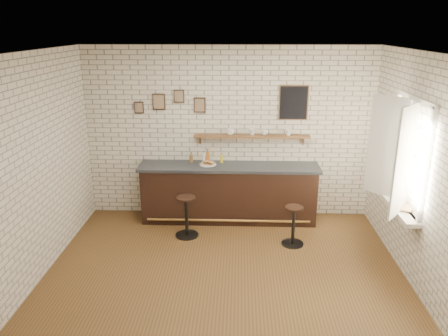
{
  "coord_description": "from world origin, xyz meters",
  "views": [
    {
      "loc": [
        0.19,
        -5.43,
        3.31
      ],
      "look_at": [
        -0.04,
        0.9,
        1.22
      ],
      "focal_mm": 35.0,
      "sensor_mm": 36.0,
      "label": 1
    }
  ],
  "objects_px": {
    "sandwich_plate": "(208,164)",
    "book_lower": "(400,208)",
    "bar_stool_left": "(186,215)",
    "shelf_cup_a": "(230,132)",
    "ciabatta_sandwich": "(208,162)",
    "bitters_bottle_brown": "(191,158)",
    "book_upper": "(400,207)",
    "shelf_cup_b": "(252,132)",
    "bitters_bottle_amber": "(208,157)",
    "condiment_bottle_yellow": "(222,159)",
    "bar_counter": "(229,193)",
    "bar_stool_right": "(293,224)",
    "bitters_bottle_white": "(204,158)",
    "shelf_cup_c": "(265,132)",
    "shelf_cup_d": "(289,132)"
  },
  "relations": [
    {
      "from": "sandwich_plate",
      "to": "shelf_cup_d",
      "type": "xyz_separation_m",
      "value": [
        1.38,
        0.18,
        0.53
      ]
    },
    {
      "from": "shelf_cup_b",
      "to": "bar_counter",
      "type": "bearing_deg",
      "value": 136.0
    },
    {
      "from": "sandwich_plate",
      "to": "bar_stool_left",
      "type": "height_order",
      "value": "sandwich_plate"
    },
    {
      "from": "bar_counter",
      "to": "shelf_cup_b",
      "type": "distance_m",
      "value": 1.13
    },
    {
      "from": "bitters_bottle_brown",
      "to": "shelf_cup_a",
      "type": "bearing_deg",
      "value": 3.37
    },
    {
      "from": "sandwich_plate",
      "to": "bitters_bottle_white",
      "type": "relative_size",
      "value": 1.4
    },
    {
      "from": "sandwich_plate",
      "to": "shelf_cup_d",
      "type": "bearing_deg",
      "value": 7.42
    },
    {
      "from": "condiment_bottle_yellow",
      "to": "book_upper",
      "type": "xyz_separation_m",
      "value": [
        2.5,
        -1.74,
        -0.12
      ]
    },
    {
      "from": "condiment_bottle_yellow",
      "to": "bar_stool_left",
      "type": "distance_m",
      "value": 1.21
    },
    {
      "from": "bar_counter",
      "to": "shelf_cup_c",
      "type": "distance_m",
      "value": 1.22
    },
    {
      "from": "bar_stool_left",
      "to": "shelf_cup_a",
      "type": "distance_m",
      "value": 1.62
    },
    {
      "from": "condiment_bottle_yellow",
      "to": "bar_stool_left",
      "type": "height_order",
      "value": "condiment_bottle_yellow"
    },
    {
      "from": "bar_stool_left",
      "to": "shelf_cup_b",
      "type": "bearing_deg",
      "value": 39.09
    },
    {
      "from": "bar_stool_right",
      "to": "book_upper",
      "type": "xyz_separation_m",
      "value": [
        1.33,
        -0.69,
        0.62
      ]
    },
    {
      "from": "shelf_cup_c",
      "to": "book_upper",
      "type": "bearing_deg",
      "value": -121.36
    },
    {
      "from": "sandwich_plate",
      "to": "book_lower",
      "type": "distance_m",
      "value": 3.17
    },
    {
      "from": "bitters_bottle_amber",
      "to": "book_lower",
      "type": "distance_m",
      "value": 3.26
    },
    {
      "from": "ciabatta_sandwich",
      "to": "bitters_bottle_brown",
      "type": "distance_m",
      "value": 0.34
    },
    {
      "from": "ciabatta_sandwich",
      "to": "shelf_cup_b",
      "type": "xyz_separation_m",
      "value": [
        0.75,
        0.18,
        0.5
      ]
    },
    {
      "from": "bar_counter",
      "to": "shelf_cup_a",
      "type": "xyz_separation_m",
      "value": [
        0.02,
        0.2,
        1.04
      ]
    },
    {
      "from": "bar_counter",
      "to": "ciabatta_sandwich",
      "type": "xyz_separation_m",
      "value": [
        -0.35,
        0.02,
        0.55
      ]
    },
    {
      "from": "bitters_bottle_white",
      "to": "shelf_cup_d",
      "type": "bearing_deg",
      "value": 1.57
    },
    {
      "from": "sandwich_plate",
      "to": "ciabatta_sandwich",
      "type": "bearing_deg",
      "value": 0.0
    },
    {
      "from": "ciabatta_sandwich",
      "to": "bar_stool_left",
      "type": "relative_size",
      "value": 0.31
    },
    {
      "from": "shelf_cup_c",
      "to": "shelf_cup_d",
      "type": "xyz_separation_m",
      "value": [
        0.41,
        0.0,
        0.0
      ]
    },
    {
      "from": "sandwich_plate",
      "to": "shelf_cup_c",
      "type": "xyz_separation_m",
      "value": [
        0.97,
        0.18,
        0.53
      ]
    },
    {
      "from": "bar_counter",
      "to": "book_lower",
      "type": "relative_size",
      "value": 12.93
    },
    {
      "from": "bar_counter",
      "to": "bitters_bottle_amber",
      "type": "relative_size",
      "value": 12.76
    },
    {
      "from": "sandwich_plate",
      "to": "bar_stool_right",
      "type": "bearing_deg",
      "value": -33.29
    },
    {
      "from": "bitters_bottle_brown",
      "to": "bar_stool_left",
      "type": "distance_m",
      "value": 1.09
    },
    {
      "from": "bar_stool_left",
      "to": "shelf_cup_a",
      "type": "relative_size",
      "value": 5.39
    },
    {
      "from": "shelf_cup_b",
      "to": "book_upper",
      "type": "height_order",
      "value": "shelf_cup_b"
    },
    {
      "from": "bitters_bottle_brown",
      "to": "bitters_bottle_amber",
      "type": "xyz_separation_m",
      "value": [
        0.29,
        -0.0,
        0.03
      ]
    },
    {
      "from": "bar_stool_left",
      "to": "bitters_bottle_brown",
      "type": "bearing_deg",
      "value": 89.49
    },
    {
      "from": "sandwich_plate",
      "to": "bitters_bottle_white",
      "type": "height_order",
      "value": "bitters_bottle_white"
    },
    {
      "from": "bitters_bottle_brown",
      "to": "condiment_bottle_yellow",
      "type": "bearing_deg",
      "value": -0.0
    },
    {
      "from": "sandwich_plate",
      "to": "book_upper",
      "type": "height_order",
      "value": "sandwich_plate"
    },
    {
      "from": "bitters_bottle_brown",
      "to": "book_lower",
      "type": "height_order",
      "value": "bitters_bottle_brown"
    },
    {
      "from": "shelf_cup_d",
      "to": "bitters_bottle_brown",
      "type": "bearing_deg",
      "value": -165.9
    },
    {
      "from": "sandwich_plate",
      "to": "shelf_cup_c",
      "type": "relative_size",
      "value": 2.28
    },
    {
      "from": "sandwich_plate",
      "to": "ciabatta_sandwich",
      "type": "xyz_separation_m",
      "value": [
        0.01,
        0.0,
        0.04
      ]
    },
    {
      "from": "book_lower",
      "to": "sandwich_plate",
      "type": "bearing_deg",
      "value": 140.18
    },
    {
      "from": "bitters_bottle_amber",
      "to": "bar_stool_left",
      "type": "distance_m",
      "value": 1.15
    },
    {
      "from": "bar_stool_right",
      "to": "shelf_cup_b",
      "type": "height_order",
      "value": "shelf_cup_b"
    },
    {
      "from": "bar_counter",
      "to": "condiment_bottle_yellow",
      "type": "bearing_deg",
      "value": 129.91
    },
    {
      "from": "bitters_bottle_amber",
      "to": "bar_stool_right",
      "type": "relative_size",
      "value": 0.38
    },
    {
      "from": "bitters_bottle_brown",
      "to": "bitters_bottle_amber",
      "type": "relative_size",
      "value": 0.74
    },
    {
      "from": "sandwich_plate",
      "to": "condiment_bottle_yellow",
      "type": "xyz_separation_m",
      "value": [
        0.23,
        0.14,
        0.06
      ]
    },
    {
      "from": "bitters_bottle_amber",
      "to": "shelf_cup_b",
      "type": "distance_m",
      "value": 0.88
    },
    {
      "from": "condiment_bottle_yellow",
      "to": "bar_stool_right",
      "type": "xyz_separation_m",
      "value": [
        1.17,
        -1.06,
        -0.74
      ]
    }
  ]
}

